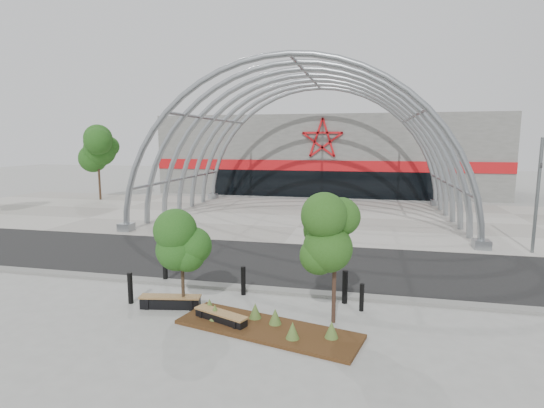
{
  "coord_description": "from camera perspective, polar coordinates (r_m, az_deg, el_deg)",
  "views": [
    {
      "loc": [
        4.19,
        -14.75,
        5.48
      ],
      "look_at": [
        0.0,
        4.0,
        2.6
      ],
      "focal_mm": 28.0,
      "sensor_mm": 36.0,
      "label": 1
    }
  ],
  "objects": [
    {
      "name": "bg_tree_0",
      "position": [
        42.35,
        -22.4,
        6.75
      ],
      "size": [
        3.0,
        3.0,
        6.45
      ],
      "color": "#301F14",
      "rests_on": "ground"
    },
    {
      "name": "bollard_0",
      "position": [
        15.4,
        -18.52,
        -10.66
      ],
      "size": [
        0.17,
        0.17,
        1.08
      ],
      "primitive_type": "cylinder",
      "color": "black",
      "rests_on": "ground"
    },
    {
      "name": "vault_canopy",
      "position": [
        31.02,
        4.64,
        -1.64
      ],
      "size": [
        20.8,
        15.8,
        20.36
      ],
      "color": "gray",
      "rests_on": "ground"
    },
    {
      "name": "signal_pole",
      "position": [
        24.04,
        32.11,
        1.16
      ],
      "size": [
        0.41,
        0.78,
        5.63
      ],
      "color": "slate",
      "rests_on": "ground"
    },
    {
      "name": "bench_1",
      "position": [
        13.29,
        -6.9,
        -15.0
      ],
      "size": [
        1.85,
        1.07,
        0.38
      ],
      "color": "black",
      "rests_on": "ground"
    },
    {
      "name": "planting_bed",
      "position": [
        12.88,
        -0.89,
        -15.99
      ],
      "size": [
        5.68,
        2.93,
        0.58
      ],
      "color": "#35200C",
      "rests_on": "ground"
    },
    {
      "name": "ground",
      "position": [
        16.28,
        -3.13,
        -11.16
      ],
      "size": [
        140.0,
        140.0,
        0.0
      ],
      "primitive_type": "plane",
      "color": "gray",
      "rests_on": "ground"
    },
    {
      "name": "bollard_4",
      "position": [
        14.34,
        11.97,
        -12.18
      ],
      "size": [
        0.15,
        0.15,
        0.91
      ],
      "primitive_type": "cylinder",
      "color": "black",
      "rests_on": "ground"
    },
    {
      "name": "kerb",
      "position": [
        16.03,
        -3.38,
        -11.25
      ],
      "size": [
        60.0,
        0.5,
        0.12
      ],
      "primitive_type": "cube",
      "color": "slate",
      "rests_on": "ground"
    },
    {
      "name": "forecourt",
      "position": [
        31.02,
        4.64,
        -1.64
      ],
      "size": [
        60.0,
        17.0,
        0.04
      ],
      "primitive_type": "cube",
      "color": "#9B968C",
      "rests_on": "ground"
    },
    {
      "name": "street_tree_0",
      "position": [
        13.96,
        -12.09,
        -4.39
      ],
      "size": [
        1.47,
        1.47,
        3.35
      ],
      "color": "black",
      "rests_on": "ground"
    },
    {
      "name": "street_tree_1",
      "position": [
        12.69,
        8.49,
        -4.61
      ],
      "size": [
        1.54,
        1.54,
        3.64
      ],
      "color": "black",
      "rests_on": "ground"
    },
    {
      "name": "bollard_2",
      "position": [
        15.42,
        -3.88,
        -10.25
      ],
      "size": [
        0.17,
        0.17,
        1.05
      ],
      "primitive_type": "cylinder",
      "color": "black",
      "rests_on": "ground"
    },
    {
      "name": "bollard_3",
      "position": [
        14.83,
        9.78,
        -10.93
      ],
      "size": [
        0.18,
        0.18,
        1.14
      ],
      "primitive_type": "cylinder",
      "color": "black",
      "rests_on": "ground"
    },
    {
      "name": "bench_0",
      "position": [
        14.74,
        -13.5,
        -12.7
      ],
      "size": [
        2.04,
        0.77,
        0.42
      ],
      "color": "black",
      "rests_on": "ground"
    },
    {
      "name": "road",
      "position": [
        19.5,
        -0.32,
        -7.76
      ],
      "size": [
        140.0,
        7.0,
        0.02
      ],
      "primitive_type": "cube",
      "color": "black",
      "rests_on": "ground"
    },
    {
      "name": "bollard_1",
      "position": [
        17.24,
        -14.18,
        -8.27
      ],
      "size": [
        0.18,
        0.18,
        1.15
      ],
      "primitive_type": "cylinder",
      "color": "black",
      "rests_on": "ground"
    },
    {
      "name": "arena_building",
      "position": [
        48.4,
        7.68,
        6.69
      ],
      "size": [
        34.0,
        15.24,
        8.0
      ],
      "color": "slate",
      "rests_on": "ground"
    }
  ]
}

